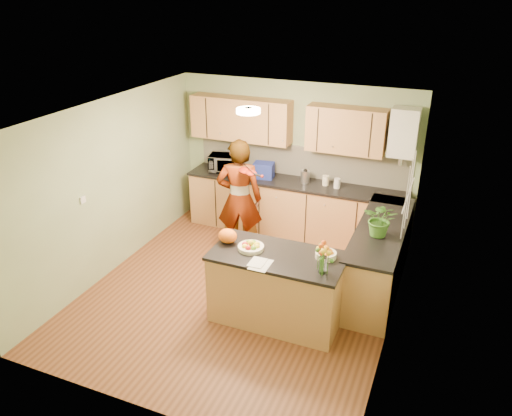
% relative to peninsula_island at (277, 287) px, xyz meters
% --- Properties ---
extents(floor, '(4.50, 4.50, 0.00)m').
position_rel_peninsula_island_xyz_m(floor, '(-0.66, 0.36, -0.46)').
color(floor, '#5B311A').
rests_on(floor, ground).
extents(ceiling, '(4.00, 4.50, 0.02)m').
position_rel_peninsula_island_xyz_m(ceiling, '(-0.66, 0.36, 2.04)').
color(ceiling, silver).
rests_on(ceiling, wall_back).
extents(wall_back, '(4.00, 0.02, 2.50)m').
position_rel_peninsula_island_xyz_m(wall_back, '(-0.66, 2.61, 0.79)').
color(wall_back, gray).
rests_on(wall_back, floor).
extents(wall_front, '(4.00, 0.02, 2.50)m').
position_rel_peninsula_island_xyz_m(wall_front, '(-0.66, -1.89, 0.79)').
color(wall_front, gray).
rests_on(wall_front, floor).
extents(wall_left, '(0.02, 4.50, 2.50)m').
position_rel_peninsula_island_xyz_m(wall_left, '(-2.66, 0.36, 0.79)').
color(wall_left, gray).
rests_on(wall_left, floor).
extents(wall_right, '(0.02, 4.50, 2.50)m').
position_rel_peninsula_island_xyz_m(wall_right, '(1.34, 0.36, 0.79)').
color(wall_right, gray).
rests_on(wall_right, floor).
extents(back_counter, '(3.64, 0.62, 0.94)m').
position_rel_peninsula_island_xyz_m(back_counter, '(-0.56, 2.31, 0.01)').
color(back_counter, '#AC7444').
rests_on(back_counter, floor).
extents(right_counter, '(0.62, 2.24, 0.94)m').
position_rel_peninsula_island_xyz_m(right_counter, '(1.04, 1.21, 0.01)').
color(right_counter, '#AC7444').
rests_on(right_counter, floor).
extents(splashback, '(3.60, 0.02, 0.52)m').
position_rel_peninsula_island_xyz_m(splashback, '(-0.56, 2.59, 0.74)').
color(splashback, beige).
rests_on(splashback, back_counter).
extents(upper_cabinets, '(3.20, 0.34, 0.70)m').
position_rel_peninsula_island_xyz_m(upper_cabinets, '(-0.83, 2.44, 1.39)').
color(upper_cabinets, '#AC7444').
rests_on(upper_cabinets, wall_back).
extents(boiler, '(0.40, 0.30, 0.86)m').
position_rel_peninsula_island_xyz_m(boiler, '(1.04, 2.45, 1.43)').
color(boiler, white).
rests_on(boiler, wall_back).
extents(window_right, '(0.01, 1.30, 1.05)m').
position_rel_peninsula_island_xyz_m(window_right, '(1.34, 0.96, 1.09)').
color(window_right, white).
rests_on(window_right, wall_right).
extents(light_switch, '(0.02, 0.09, 0.09)m').
position_rel_peninsula_island_xyz_m(light_switch, '(-2.64, -0.24, 0.84)').
color(light_switch, white).
rests_on(light_switch, wall_left).
extents(ceiling_lamp, '(0.30, 0.30, 0.07)m').
position_rel_peninsula_island_xyz_m(ceiling_lamp, '(-0.66, 0.66, 2.00)').
color(ceiling_lamp, '#FFEABF').
rests_on(ceiling_lamp, ceiling).
extents(peninsula_island, '(1.61, 0.83, 0.92)m').
position_rel_peninsula_island_xyz_m(peninsula_island, '(0.00, 0.00, 0.00)').
color(peninsula_island, '#AC7444').
rests_on(peninsula_island, floor).
extents(fruit_dish, '(0.32, 0.32, 0.11)m').
position_rel_peninsula_island_xyz_m(fruit_dish, '(-0.35, 0.00, 0.51)').
color(fruit_dish, '#EFE5BF').
rests_on(fruit_dish, peninsula_island).
extents(orange_bowl, '(0.25, 0.25, 0.15)m').
position_rel_peninsula_island_xyz_m(orange_bowl, '(0.55, 0.15, 0.52)').
color(orange_bowl, '#EFE5BF').
rests_on(orange_bowl, peninsula_island).
extents(flower_vase, '(0.23, 0.23, 0.43)m').
position_rel_peninsula_island_xyz_m(flower_vase, '(0.60, -0.18, 0.74)').
color(flower_vase, silver).
rests_on(flower_vase, peninsula_island).
extents(orange_bag, '(0.27, 0.24, 0.18)m').
position_rel_peninsula_island_xyz_m(orange_bag, '(-0.69, 0.05, 0.55)').
color(orange_bag, orange).
rests_on(orange_bag, peninsula_island).
extents(papers, '(0.22, 0.30, 0.01)m').
position_rel_peninsula_island_xyz_m(papers, '(-0.10, -0.30, 0.47)').
color(papers, silver).
rests_on(papers, peninsula_island).
extents(violinist, '(0.78, 0.63, 1.87)m').
position_rel_peninsula_island_xyz_m(violinist, '(-1.10, 1.33, 0.47)').
color(violinist, '#EAA98F').
rests_on(violinist, floor).
extents(violin, '(0.62, 0.54, 0.16)m').
position_rel_peninsula_island_xyz_m(violin, '(-0.90, 1.11, 1.03)').
color(violin, '#4C0C04').
rests_on(violin, violinist).
extents(microwave, '(0.58, 0.46, 0.29)m').
position_rel_peninsula_island_xyz_m(microwave, '(-1.82, 2.33, 0.62)').
color(microwave, white).
rests_on(microwave, back_counter).
extents(blue_box, '(0.35, 0.28, 0.26)m').
position_rel_peninsula_island_xyz_m(blue_box, '(-1.09, 2.29, 0.61)').
color(blue_box, navy).
rests_on(blue_box, back_counter).
extents(kettle, '(0.15, 0.15, 0.27)m').
position_rel_peninsula_island_xyz_m(kettle, '(-0.39, 2.34, 0.59)').
color(kettle, silver).
rests_on(kettle, back_counter).
extents(jar_cream, '(0.13, 0.13, 0.16)m').
position_rel_peninsula_island_xyz_m(jar_cream, '(-0.05, 2.36, 0.56)').
color(jar_cream, '#EFE5BF').
rests_on(jar_cream, back_counter).
extents(jar_white, '(0.11, 0.11, 0.16)m').
position_rel_peninsula_island_xyz_m(jar_white, '(0.14, 2.31, 0.55)').
color(jar_white, white).
rests_on(jar_white, back_counter).
extents(potted_plant, '(0.44, 0.39, 0.47)m').
position_rel_peninsula_island_xyz_m(potted_plant, '(1.04, 0.93, 0.71)').
color(potted_plant, '#407B29').
rests_on(potted_plant, right_counter).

